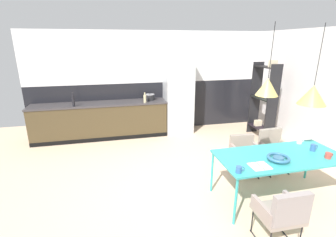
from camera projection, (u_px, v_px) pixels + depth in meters
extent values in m
plane|color=#CDAE8E|center=(190.00, 195.00, 3.94)|extent=(8.75, 8.75, 0.00)
cube|color=black|center=(155.00, 106.00, 6.81)|extent=(6.53, 0.12, 1.33)
cube|color=silver|center=(154.00, 57.00, 6.42)|extent=(6.53, 0.12, 1.33)
cube|color=#423620|center=(101.00, 121.00, 6.24)|extent=(3.32, 0.60, 0.87)
cube|color=#383436|center=(100.00, 104.00, 6.10)|extent=(3.35, 0.63, 0.04)
cube|color=black|center=(102.00, 140.00, 6.07)|extent=(3.32, 0.01, 0.10)
cube|color=#ADAFB2|center=(178.00, 95.00, 6.50)|extent=(0.73, 0.60, 2.06)
cube|color=teal|center=(280.00, 156.00, 3.67)|extent=(1.91, 0.87, 0.03)
cylinder|color=teal|center=(212.00, 172.00, 3.95)|extent=(0.04, 0.04, 0.71)
cylinder|color=teal|center=(308.00, 160.00, 4.34)|extent=(0.04, 0.04, 0.71)
cylinder|color=teal|center=(236.00, 202.00, 3.21)|extent=(0.04, 0.04, 0.71)
cube|color=gray|center=(246.00, 155.00, 4.44)|extent=(0.51, 0.49, 0.06)
cube|color=gray|center=(242.00, 142.00, 4.58)|extent=(0.46, 0.11, 0.28)
cube|color=gray|center=(257.00, 149.00, 4.44)|extent=(0.08, 0.42, 0.14)
cube|color=gray|center=(235.00, 150.00, 4.38)|extent=(0.08, 0.42, 0.14)
cylinder|color=black|center=(260.00, 170.00, 4.36)|extent=(0.02, 0.02, 0.38)
cylinder|color=black|center=(239.00, 171.00, 4.30)|extent=(0.02, 0.02, 0.38)
cylinder|color=black|center=(250.00, 160.00, 4.71)|extent=(0.02, 0.02, 0.38)
cylinder|color=black|center=(230.00, 161.00, 4.65)|extent=(0.02, 0.02, 0.38)
cylinder|color=black|center=(253.00, 173.00, 4.59)|extent=(0.04, 0.41, 0.02)
cylinder|color=black|center=(233.00, 175.00, 4.53)|extent=(0.04, 0.41, 0.02)
cube|color=gray|center=(277.00, 214.00, 2.93)|extent=(0.49, 0.47, 0.06)
cube|color=gray|center=(292.00, 209.00, 2.68)|extent=(0.46, 0.09, 0.38)
cube|color=gray|center=(262.00, 209.00, 2.86)|extent=(0.06, 0.41, 0.14)
cube|color=gray|center=(295.00, 204.00, 2.94)|extent=(0.06, 0.41, 0.14)
cylinder|color=black|center=(252.00, 220.00, 3.13)|extent=(0.02, 0.02, 0.36)
cylinder|color=black|center=(280.00, 216.00, 3.21)|extent=(0.02, 0.02, 0.36)
cylinder|color=black|center=(300.00, 237.00, 2.86)|extent=(0.02, 0.02, 0.36)
cylinder|color=black|center=(287.00, 237.00, 3.09)|extent=(0.02, 0.41, 0.02)
cube|color=gray|center=(275.00, 152.00, 4.57)|extent=(0.50, 0.49, 0.06)
cube|color=gray|center=(270.00, 138.00, 4.69)|extent=(0.46, 0.10, 0.37)
cube|color=gray|center=(286.00, 146.00, 4.60)|extent=(0.07, 0.42, 0.14)
cube|color=gray|center=(266.00, 149.00, 4.48)|extent=(0.07, 0.42, 0.14)
cylinder|color=black|center=(290.00, 166.00, 4.51)|extent=(0.02, 0.02, 0.36)
cylinder|color=black|center=(272.00, 169.00, 4.40)|extent=(0.02, 0.02, 0.36)
cylinder|color=black|center=(276.00, 157.00, 4.86)|extent=(0.02, 0.02, 0.36)
cylinder|color=black|center=(259.00, 159.00, 4.75)|extent=(0.02, 0.02, 0.36)
cylinder|color=black|center=(281.00, 169.00, 4.74)|extent=(0.04, 0.41, 0.02)
cylinder|color=black|center=(264.00, 172.00, 4.63)|extent=(0.04, 0.41, 0.02)
cylinder|color=#33607F|center=(278.00, 159.00, 3.48)|extent=(0.15, 0.15, 0.06)
torus|color=#2E6386|center=(278.00, 158.00, 3.48)|extent=(0.32, 0.32, 0.04)
cube|color=white|center=(255.00, 167.00, 3.32)|extent=(0.13, 0.22, 0.01)
cube|color=white|center=(264.00, 166.00, 3.35)|extent=(0.13, 0.22, 0.01)
cube|color=#4C7F4C|center=(260.00, 166.00, 3.33)|extent=(0.01, 0.23, 0.00)
cylinder|color=#335B93|center=(313.00, 148.00, 3.81)|extent=(0.08, 0.08, 0.11)
torus|color=#335B93|center=(316.00, 147.00, 3.82)|extent=(0.07, 0.01, 0.07)
cylinder|color=#B23D33|center=(328.00, 156.00, 3.56)|extent=(0.09, 0.09, 0.09)
torus|color=#B23D33|center=(331.00, 155.00, 3.57)|extent=(0.06, 0.01, 0.06)
cylinder|color=white|center=(299.00, 141.00, 4.09)|extent=(0.08, 0.08, 0.09)
torus|color=white|center=(302.00, 140.00, 4.10)|extent=(0.06, 0.01, 0.06)
cylinder|color=#335B93|center=(239.00, 169.00, 3.17)|extent=(0.08, 0.08, 0.09)
torus|color=#335B93|center=(242.00, 169.00, 3.18)|extent=(0.06, 0.01, 0.06)
cylinder|color=black|center=(150.00, 97.00, 6.39)|extent=(0.24, 0.24, 0.14)
cylinder|color=gray|center=(150.00, 94.00, 6.37)|extent=(0.24, 0.24, 0.01)
sphere|color=black|center=(150.00, 94.00, 6.36)|extent=(0.02, 0.02, 0.02)
cylinder|color=tan|center=(145.00, 99.00, 6.12)|extent=(0.07, 0.07, 0.19)
cylinder|color=tan|center=(145.00, 94.00, 6.08)|extent=(0.04, 0.04, 0.07)
cylinder|color=black|center=(73.00, 101.00, 5.74)|extent=(0.06, 0.06, 0.24)
cylinder|color=black|center=(72.00, 95.00, 5.69)|extent=(0.03, 0.03, 0.09)
cube|color=black|center=(255.00, 98.00, 6.47)|extent=(0.30, 0.03, 1.90)
cube|color=black|center=(272.00, 105.00, 5.79)|extent=(0.30, 0.03, 1.90)
cube|color=black|center=(260.00, 127.00, 6.34)|extent=(0.30, 0.71, 0.02)
cube|color=beige|center=(258.00, 123.00, 6.42)|extent=(0.18, 0.10, 0.15)
cube|color=black|center=(264.00, 98.00, 6.11)|extent=(0.30, 0.71, 0.02)
cube|color=black|center=(267.00, 67.00, 5.88)|extent=(0.30, 0.71, 0.02)
cube|color=beige|center=(273.00, 64.00, 5.67)|extent=(0.18, 0.10, 0.17)
cylinder|color=black|center=(272.00, 51.00, 3.11)|extent=(0.01, 0.01, 0.70)
cone|color=tan|center=(267.00, 87.00, 3.25)|extent=(0.30, 0.30, 0.23)
cylinder|color=black|center=(320.00, 55.00, 3.31)|extent=(0.01, 0.01, 0.83)
cone|color=tan|center=(313.00, 95.00, 3.47)|extent=(0.39, 0.39, 0.28)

